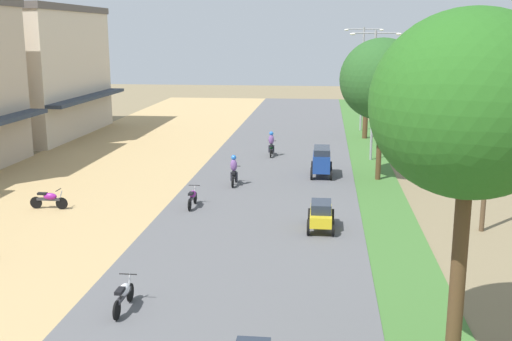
{
  "coord_description": "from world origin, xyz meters",
  "views": [
    {
      "loc": [
        2.77,
        -6.44,
        8.03
      ],
      "look_at": [
        -0.3,
        21.21,
        1.83
      ],
      "focal_mm": 43.44,
      "sensor_mm": 36.0,
      "label": 1
    }
  ],
  "objects": [
    {
      "name": "utility_pole_near",
      "position": [
        9.36,
        18.93,
        4.42
      ],
      "size": [
        1.8,
        0.2,
        8.46
      ],
      "color": "brown",
      "rests_on": "ground"
    },
    {
      "name": "motorbike_ahead_second",
      "position": [
        -2.94,
        9.89,
        0.57
      ],
      "size": [
        0.54,
        1.8,
        0.94
      ],
      "color": "black",
      "rests_on": "road_strip"
    },
    {
      "name": "shophouse_far",
      "position": [
        -19.98,
        40.46,
        5.05
      ],
      "size": [
        8.92,
        13.59,
        10.1
      ],
      "color": "beige",
      "rests_on": "ground"
    },
    {
      "name": "motorbike_ahead_fourth",
      "position": [
        -1.93,
        25.32,
        0.86
      ],
      "size": [
        0.54,
        1.8,
        1.66
      ],
      "color": "black",
      "rests_on": "road_strip"
    },
    {
      "name": "median_tree_nearest",
      "position": [
        5.99,
        7.67,
        6.46
      ],
      "size": [
        4.5,
        4.5,
        8.55
      ],
      "color": "#4C351E",
      "rests_on": "median_strip"
    },
    {
      "name": "median_tree_third",
      "position": [
        5.92,
        41.46,
        5.25
      ],
      "size": [
        3.27,
        3.27,
        6.91
      ],
      "color": "#4C351E",
      "rests_on": "median_strip"
    },
    {
      "name": "car_sedan_yellow",
      "position": [
        2.73,
        18.18,
        0.74
      ],
      "size": [
        1.1,
        2.26,
        1.19
      ],
      "color": "gold",
      "rests_on": "road_strip"
    },
    {
      "name": "streetlamp_near",
      "position": [
        5.8,
        33.11,
        4.72
      ],
      "size": [
        3.16,
        0.2,
        8.11
      ],
      "color": "gray",
      "rests_on": "median_strip"
    },
    {
      "name": "motorbike_ahead_third",
      "position": [
        -3.25,
        20.92,
        0.57
      ],
      "size": [
        0.54,
        1.8,
        0.94
      ],
      "color": "black",
      "rests_on": "road_strip"
    },
    {
      "name": "streetlamp_mid",
      "position": [
        5.8,
        45.48,
        4.87
      ],
      "size": [
        3.16,
        0.2,
        8.42
      ],
      "color": "gray",
      "rests_on": "median_strip"
    },
    {
      "name": "motorbike_ahead_fifth",
      "position": [
        -0.64,
        33.49,
        0.86
      ],
      "size": [
        0.54,
        1.8,
        1.66
      ],
      "color": "black",
      "rests_on": "road_strip"
    },
    {
      "name": "parked_motorbike_fourth",
      "position": [
        -9.77,
        19.92,
        0.55
      ],
      "size": [
        1.8,
        0.54,
        0.94
      ],
      "color": "black",
      "rests_on": "dirt_shoulder"
    },
    {
      "name": "median_tree_second",
      "position": [
        5.81,
        27.6,
        5.57
      ],
      "size": [
        4.56,
        4.56,
        7.73
      ],
      "color": "#4C351E",
      "rests_on": "median_strip"
    },
    {
      "name": "car_van_blue",
      "position": [
        2.68,
        27.93,
        1.02
      ],
      "size": [
        1.19,
        2.41,
        1.67
      ],
      "color": "navy",
      "rests_on": "road_strip"
    }
  ]
}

